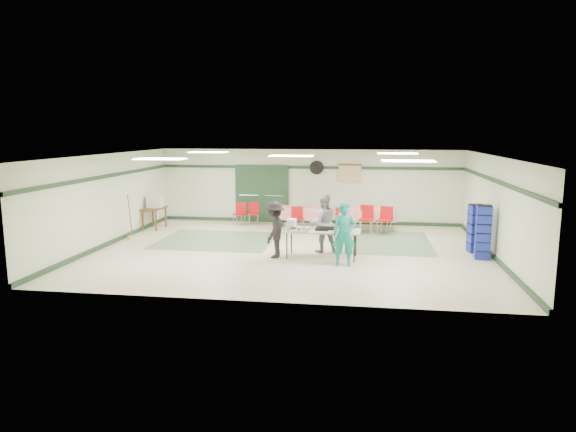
# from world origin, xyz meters

# --- Properties ---
(floor) EXTENTS (11.00, 11.00, 0.00)m
(floor) POSITION_xyz_m (0.00, 0.00, 0.00)
(floor) COLOR beige
(floor) RESTS_ON ground
(ceiling) EXTENTS (11.00, 11.00, 0.00)m
(ceiling) POSITION_xyz_m (0.00, 0.00, 2.70)
(ceiling) COLOR white
(ceiling) RESTS_ON wall_back
(wall_back) EXTENTS (11.00, 0.00, 11.00)m
(wall_back) POSITION_xyz_m (0.00, 4.50, 1.35)
(wall_back) COLOR silver
(wall_back) RESTS_ON floor
(wall_front) EXTENTS (11.00, 0.00, 11.00)m
(wall_front) POSITION_xyz_m (0.00, -4.50, 1.35)
(wall_front) COLOR silver
(wall_front) RESTS_ON floor
(wall_left) EXTENTS (0.00, 9.00, 9.00)m
(wall_left) POSITION_xyz_m (-5.50, 0.00, 1.35)
(wall_left) COLOR silver
(wall_left) RESTS_ON floor
(wall_right) EXTENTS (0.00, 9.00, 9.00)m
(wall_right) POSITION_xyz_m (5.50, 0.00, 1.35)
(wall_right) COLOR silver
(wall_right) RESTS_ON floor
(trim_back) EXTENTS (11.00, 0.06, 0.10)m
(trim_back) POSITION_xyz_m (0.00, 4.47, 2.05)
(trim_back) COLOR #1F3A23
(trim_back) RESTS_ON wall_back
(baseboard_back) EXTENTS (11.00, 0.06, 0.12)m
(baseboard_back) POSITION_xyz_m (0.00, 4.47, 0.06)
(baseboard_back) COLOR #1F3A23
(baseboard_back) RESTS_ON floor
(trim_left) EXTENTS (0.06, 9.00, 0.10)m
(trim_left) POSITION_xyz_m (-5.47, 0.00, 2.05)
(trim_left) COLOR #1F3A23
(trim_left) RESTS_ON wall_back
(baseboard_left) EXTENTS (0.06, 9.00, 0.12)m
(baseboard_left) POSITION_xyz_m (-5.47, 0.00, 0.06)
(baseboard_left) COLOR #1F3A23
(baseboard_left) RESTS_ON floor
(trim_right) EXTENTS (0.06, 9.00, 0.10)m
(trim_right) POSITION_xyz_m (5.47, 0.00, 2.05)
(trim_right) COLOR #1F3A23
(trim_right) RESTS_ON wall_back
(baseboard_right) EXTENTS (0.06, 9.00, 0.12)m
(baseboard_right) POSITION_xyz_m (5.47, 0.00, 0.06)
(baseboard_right) COLOR #1F3A23
(baseboard_right) RESTS_ON floor
(green_patch_a) EXTENTS (3.50, 3.00, 0.01)m
(green_patch_a) POSITION_xyz_m (-2.50, 1.00, 0.00)
(green_patch_a) COLOR slate
(green_patch_a) RESTS_ON floor
(green_patch_b) EXTENTS (2.50, 3.50, 0.01)m
(green_patch_b) POSITION_xyz_m (2.80, 1.50, 0.00)
(green_patch_b) COLOR slate
(green_patch_b) RESTS_ON floor
(double_door_left) EXTENTS (0.90, 0.06, 2.10)m
(double_door_left) POSITION_xyz_m (-2.20, 4.44, 1.05)
(double_door_left) COLOR gray
(double_door_left) RESTS_ON floor
(double_door_right) EXTENTS (0.90, 0.06, 2.10)m
(double_door_right) POSITION_xyz_m (-1.25, 4.44, 1.05)
(double_door_right) COLOR gray
(double_door_right) RESTS_ON floor
(door_frame) EXTENTS (2.00, 0.03, 2.15)m
(door_frame) POSITION_xyz_m (-1.73, 4.42, 1.05)
(door_frame) COLOR #1F3A23
(door_frame) RESTS_ON floor
(wall_fan) EXTENTS (0.50, 0.10, 0.50)m
(wall_fan) POSITION_xyz_m (0.30, 4.44, 2.05)
(wall_fan) COLOR black
(wall_fan) RESTS_ON wall_back
(scroll_banner) EXTENTS (0.80, 0.02, 0.60)m
(scroll_banner) POSITION_xyz_m (1.50, 4.44, 1.85)
(scroll_banner) COLOR #DBB989
(scroll_banner) RESTS_ON wall_back
(serving_table) EXTENTS (2.09, 0.92, 0.76)m
(serving_table) POSITION_xyz_m (0.93, -0.73, 0.72)
(serving_table) COLOR #A3A49F
(serving_table) RESTS_ON floor
(sheet_tray_right) EXTENTS (0.65, 0.51, 0.02)m
(sheet_tray_right) POSITION_xyz_m (1.43, -0.76, 0.77)
(sheet_tray_right) COLOR silver
(sheet_tray_right) RESTS_ON serving_table
(sheet_tray_mid) EXTENTS (0.57, 0.45, 0.02)m
(sheet_tray_mid) POSITION_xyz_m (0.89, -0.61, 0.77)
(sheet_tray_mid) COLOR silver
(sheet_tray_mid) RESTS_ON serving_table
(sheet_tray_left) EXTENTS (0.57, 0.44, 0.02)m
(sheet_tray_left) POSITION_xyz_m (0.33, -0.90, 0.77)
(sheet_tray_left) COLOR silver
(sheet_tray_left) RESTS_ON serving_table
(baking_pan) EXTENTS (0.52, 0.34, 0.08)m
(baking_pan) POSITION_xyz_m (1.02, -0.76, 0.80)
(baking_pan) COLOR black
(baking_pan) RESTS_ON serving_table
(foam_box_stack) EXTENTS (0.25, 0.23, 0.27)m
(foam_box_stack) POSITION_xyz_m (0.11, -0.71, 0.90)
(foam_box_stack) COLOR white
(foam_box_stack) RESTS_ON serving_table
(volunteer_teal) EXTENTS (0.63, 0.45, 1.61)m
(volunteer_teal) POSITION_xyz_m (1.55, -1.46, 0.80)
(volunteer_teal) COLOR #138376
(volunteer_teal) RESTS_ON floor
(volunteer_grey) EXTENTS (0.95, 0.83, 1.65)m
(volunteer_grey) POSITION_xyz_m (0.91, -0.05, 0.83)
(volunteer_grey) COLOR gray
(volunteer_grey) RESTS_ON floor
(volunteer_dark) EXTENTS (0.65, 1.03, 1.51)m
(volunteer_dark) POSITION_xyz_m (-0.32, -0.88, 0.76)
(volunteer_dark) COLOR black
(volunteer_dark) RESTS_ON floor
(dining_table_a) EXTENTS (2.04, 1.09, 0.77)m
(dining_table_a) POSITION_xyz_m (2.10, 3.30, 0.57)
(dining_table_a) COLOR red
(dining_table_a) RESTS_ON floor
(dining_table_b) EXTENTS (1.73, 0.80, 0.77)m
(dining_table_b) POSITION_xyz_m (-0.10, 3.30, 0.57)
(dining_table_b) COLOR red
(dining_table_b) RESTS_ON floor
(chair_a) EXTENTS (0.49, 0.49, 0.95)m
(chair_a) POSITION_xyz_m (2.12, 2.74, 0.58)
(chair_a) COLOR red
(chair_a) RESTS_ON floor
(chair_b) EXTENTS (0.52, 0.52, 0.85)m
(chair_b) POSITION_xyz_m (1.32, 2.73, 0.52)
(chair_b) COLOR red
(chair_b) RESTS_ON floor
(chair_c) EXTENTS (0.56, 0.56, 0.92)m
(chair_c) POSITION_xyz_m (2.73, 2.73, 0.57)
(chair_c) COLOR red
(chair_c) RESTS_ON floor
(chair_d) EXTENTS (0.49, 0.49, 0.84)m
(chair_d) POSITION_xyz_m (-0.17, 2.73, 0.51)
(chair_d) COLOR red
(chair_d) RESTS_ON floor
(chair_loose_a) EXTENTS (0.44, 0.44, 0.81)m
(chair_loose_a) POSITION_xyz_m (-1.91, 3.78, 0.49)
(chair_loose_a) COLOR red
(chair_loose_a) RESTS_ON floor
(chair_loose_b) EXTENTS (0.43, 0.43, 0.82)m
(chair_loose_b) POSITION_xyz_m (-2.36, 3.58, 0.50)
(chair_loose_b) COLOR red
(chair_loose_b) RESTS_ON floor
(crate_stack_blue_a) EXTENTS (0.47, 0.47, 1.35)m
(crate_stack_blue_a) POSITION_xyz_m (5.15, 0.54, 0.67)
(crate_stack_blue_a) COLOR navy
(crate_stack_blue_a) RESTS_ON floor
(crate_stack_red) EXTENTS (0.44, 0.44, 1.17)m
(crate_stack_red) POSITION_xyz_m (5.15, 0.66, 0.59)
(crate_stack_red) COLOR maroon
(crate_stack_red) RESTS_ON floor
(crate_stack_blue_b) EXTENTS (0.41, 0.41, 1.44)m
(crate_stack_blue_b) POSITION_xyz_m (5.15, -0.24, 0.72)
(crate_stack_blue_b) COLOR navy
(crate_stack_blue_b) RESTS_ON floor
(printer_table) EXTENTS (0.66, 0.97, 0.74)m
(printer_table) POSITION_xyz_m (-5.15, 2.51, 0.65)
(printer_table) COLOR brown
(printer_table) RESTS_ON floor
(office_printer) EXTENTS (0.56, 0.51, 0.40)m
(office_printer) POSITION_xyz_m (-5.15, 2.63, 0.95)
(office_printer) COLOR silver
(office_printer) RESTS_ON printer_table
(broom) EXTENTS (0.06, 0.23, 1.38)m
(broom) POSITION_xyz_m (-5.23, 0.83, 0.72)
(broom) COLOR brown
(broom) RESTS_ON floor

